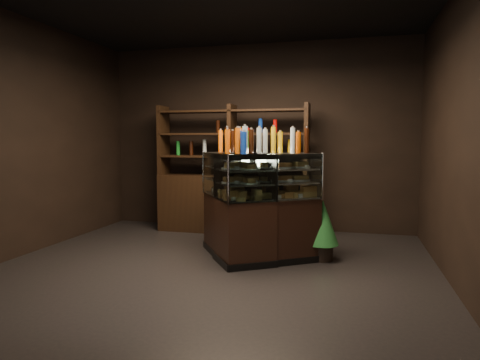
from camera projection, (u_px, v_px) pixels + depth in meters
ground at (208, 272)px, 4.72m from camera, size 5.00×5.00×0.00m
room_shell at (207, 94)px, 4.54m from camera, size 5.02×5.02×3.01m
display_case at (252, 223)px, 5.23m from camera, size 1.63×1.33×1.31m
food_display at (252, 179)px, 5.18m from camera, size 1.29×1.02×0.41m
bottles_top at (252, 141)px, 5.14m from camera, size 1.12×0.88×0.30m
potted_conifer at (323, 221)px, 5.16m from camera, size 0.39×0.39×0.83m
back_shelving at (232, 194)px, 6.72m from camera, size 2.38×0.42×2.00m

